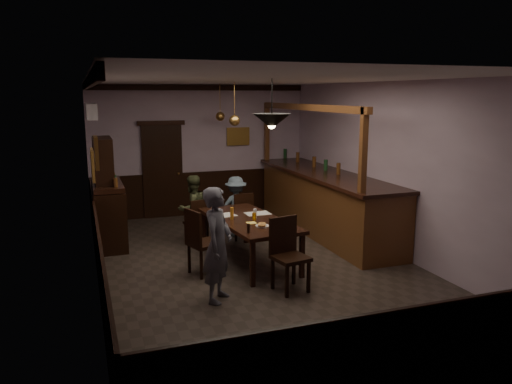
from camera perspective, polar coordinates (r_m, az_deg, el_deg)
name	(u,v)px	position (r m, az deg, el deg)	size (l,w,h in m)	color
room	(259,177)	(7.84, 0.33, 1.73)	(5.01, 8.01, 3.01)	#2D2621
dining_table	(249,222)	(8.30, -0.84, -3.49)	(1.25, 2.30, 0.75)	black
chair_far_left	(198,220)	(9.33, -6.66, -3.20)	(0.46, 0.46, 0.88)	black
chair_far_right	(242,214)	(9.64, -1.66, -2.51)	(0.44, 0.44, 0.92)	black
chair_near	(287,251)	(7.20, 3.60, -6.69)	(0.53, 0.53, 1.05)	black
chair_side	(200,239)	(7.79, -6.41, -5.39)	(0.57, 0.57, 1.05)	black
person_standing	(218,245)	(6.76, -4.40, -6.03)	(0.58, 0.38, 1.58)	#4F4F5A
person_seated_left	(192,209)	(9.54, -7.28, -1.90)	(0.62, 0.49, 1.28)	#3D4428
person_seated_right	(236,206)	(9.87, -2.32, -1.65)	(0.77, 0.44, 1.19)	slate
newspaper_left	(223,216)	(8.48, -3.80, -2.71)	(0.42, 0.30, 0.01)	silver
newspaper_right	(258,213)	(8.61, 0.19, -2.47)	(0.42, 0.30, 0.01)	silver
napkin	(251,223)	(8.00, -0.52, -3.54)	(0.15, 0.15, 0.00)	#FFE05D
saucer	(280,224)	(7.90, 2.74, -3.72)	(0.15, 0.15, 0.01)	white
coffee_cup	(281,222)	(7.89, 2.92, -3.42)	(0.08, 0.08, 0.07)	white
pastry_plate	(262,226)	(7.80, 0.74, -3.89)	(0.22, 0.22, 0.01)	white
pastry_ring_a	(262,225)	(7.73, 0.66, -3.81)	(0.13, 0.13, 0.04)	#C68C47
pastry_ring_b	(262,224)	(7.80, 0.69, -3.68)	(0.13, 0.13, 0.04)	#C68C47
soda_can	(254,216)	(8.17, -0.20, -2.81)	(0.07, 0.07, 0.12)	orange
beer_glass	(232,213)	(8.22, -2.77, -2.46)	(0.06, 0.06, 0.20)	#BF721E
water_glass	(255,213)	(8.32, -0.12, -2.46)	(0.06, 0.06, 0.15)	silver
pepper_mill	(248,228)	(7.43, -0.87, -4.16)	(0.04, 0.04, 0.14)	black
sideboard	(108,202)	(9.65, -16.60, -1.15)	(0.54, 1.52, 2.01)	black
bar_counter	(325,201)	(10.21, 7.88, -1.00)	(1.08, 4.63, 2.59)	#523016
door_back	(163,172)	(11.49, -10.62, 2.29)	(0.90, 0.06, 2.10)	black
ac_unit	(91,112)	(10.19, -18.30, 8.73)	(0.20, 0.85, 0.30)	white
picture_left_small	(96,153)	(5.72, -17.78, 4.28)	(0.04, 0.28, 0.36)	olive
picture_left_large	(93,165)	(8.16, -18.17, 2.97)	(0.04, 0.62, 0.48)	olive
picture_back	(238,136)	(11.82, -2.06, 6.37)	(0.55, 0.04, 0.42)	olive
pendant_iron	(272,121)	(7.32, 1.82, 8.09)	(0.56, 0.56, 0.72)	black
pendant_brass_mid	(235,121)	(9.31, -2.46, 8.16)	(0.20, 0.20, 0.81)	#BF8C3F
pendant_brass_far	(220,117)	(11.03, -4.11, 8.60)	(0.20, 0.20, 0.81)	#BF8C3F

